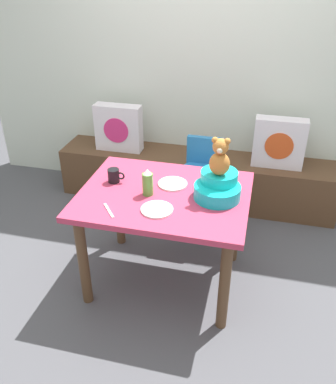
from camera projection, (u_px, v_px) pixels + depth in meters
name	position (u px, v px, depth m)	size (l,w,h in m)	color
ground_plane	(165.00, 278.00, 3.03)	(8.00, 8.00, 0.00)	#4C4C51
back_wall	(205.00, 58.00, 3.59)	(4.40, 0.10, 2.60)	silver
window_bench	(195.00, 178.00, 3.91)	(2.60, 0.44, 0.46)	brown
pillow_floral_left	(119.00, 128.00, 3.82)	(0.44, 0.15, 0.44)	silver
pillow_floral_right	(279.00, 143.00, 3.51)	(0.44, 0.15, 0.44)	silver
dining_table	(164.00, 208.00, 2.72)	(1.11, 0.87, 0.74)	#B73351
highchair	(201.00, 173.00, 3.37)	(0.34, 0.45, 0.79)	#2672B2
infant_seat_teal	(218.00, 187.00, 2.58)	(0.30, 0.33, 0.16)	#12B8B9
teddy_bear	(220.00, 158.00, 2.48)	(0.13, 0.12, 0.25)	#B57030
ketchup_bottle	(148.00, 183.00, 2.60)	(0.07, 0.07, 0.18)	#4C8C33
coffee_mug	(114.00, 176.00, 2.76)	(0.12, 0.08, 0.09)	black
dinner_plate_near	(157.00, 209.00, 2.47)	(0.20, 0.20, 0.01)	white
dinner_plate_far	(173.00, 184.00, 2.75)	(0.20, 0.20, 0.01)	white
cell_phone	(212.00, 176.00, 2.85)	(0.07, 0.14, 0.01)	black
table_fork	(109.00, 210.00, 2.47)	(0.02, 0.17, 0.01)	silver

